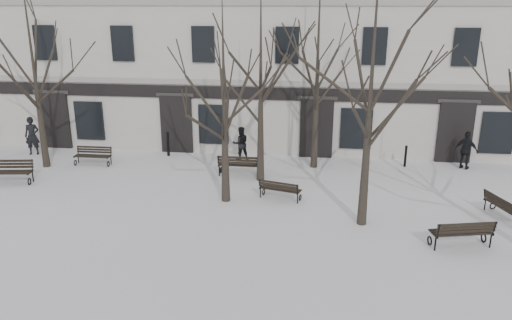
% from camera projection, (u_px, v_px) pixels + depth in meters
% --- Properties ---
extents(ground, '(100.00, 100.00, 0.00)m').
position_uv_depth(ground, '(213.00, 220.00, 17.62)').
color(ground, white).
rests_on(ground, ground).
extents(building, '(40.40, 10.20, 11.40)m').
position_uv_depth(building, '(258.00, 35.00, 28.18)').
color(building, beige).
rests_on(building, ground).
extents(tree_1, '(5.20, 5.20, 7.43)m').
position_uv_depth(tree_1, '(224.00, 81.00, 17.90)').
color(tree_1, black).
rests_on(tree_1, ground).
extents(tree_2, '(6.25, 6.25, 8.93)m').
position_uv_depth(tree_2, '(373.00, 61.00, 15.61)').
color(tree_2, black).
rests_on(tree_2, ground).
extents(tree_4, '(6.05, 6.05, 8.64)m').
position_uv_depth(tree_4, '(31.00, 48.00, 21.64)').
color(tree_4, black).
rests_on(tree_4, ground).
extents(tree_5, '(5.70, 5.70, 8.15)m').
position_uv_depth(tree_5, '(261.00, 61.00, 19.99)').
color(tree_5, black).
rests_on(tree_5, ground).
extents(tree_6, '(6.15, 6.15, 8.79)m').
position_uv_depth(tree_6, '(318.00, 46.00, 21.56)').
color(tree_6, black).
rests_on(tree_6, ground).
extents(bench_0, '(2.02, 0.98, 0.98)m').
position_uv_depth(bench_0, '(9.00, 171.00, 21.03)').
color(bench_0, black).
rests_on(bench_0, ground).
extents(bench_1, '(1.70, 1.00, 0.81)m').
position_uv_depth(bench_1, '(280.00, 189.00, 19.27)').
color(bench_1, black).
rests_on(bench_1, ground).
extents(bench_2, '(2.00, 1.10, 0.96)m').
position_uv_depth(bench_2, '(462.00, 232.00, 15.50)').
color(bench_2, black).
rests_on(bench_2, ground).
extents(bench_3, '(1.71, 0.64, 0.86)m').
position_uv_depth(bench_3, '(93.00, 155.00, 23.41)').
color(bench_3, black).
rests_on(bench_3, ground).
extents(bench_4, '(1.97, 0.72, 0.99)m').
position_uv_depth(bench_4, '(241.00, 164.00, 21.85)').
color(bench_4, black).
rests_on(bench_4, ground).
extents(bench_5, '(1.12, 1.77, 0.85)m').
position_uv_depth(bench_5, '(503.00, 206.00, 17.58)').
color(bench_5, black).
rests_on(bench_5, ground).
extents(bollard_a, '(0.16, 0.16, 1.22)m').
position_uv_depth(bollard_a, '(168.00, 143.00, 24.70)').
color(bollard_a, black).
rests_on(bollard_a, ground).
extents(bollard_b, '(0.13, 0.13, 1.02)m').
position_uv_depth(bollard_b, '(406.00, 155.00, 23.12)').
color(bollard_b, black).
rests_on(bollard_b, ground).
extents(pedestrian_a, '(0.79, 0.62, 1.91)m').
position_uv_depth(pedestrian_a, '(35.00, 154.00, 25.13)').
color(pedestrian_a, black).
rests_on(pedestrian_a, ground).
extents(pedestrian_b, '(0.97, 0.87, 1.65)m').
position_uv_depth(pedestrian_b, '(241.00, 160.00, 24.24)').
color(pedestrian_b, black).
rests_on(pedestrian_b, ground).
extents(pedestrian_c, '(1.09, 0.94, 1.76)m').
position_uv_depth(pedestrian_c, '(464.00, 169.00, 22.97)').
color(pedestrian_c, black).
rests_on(pedestrian_c, ground).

